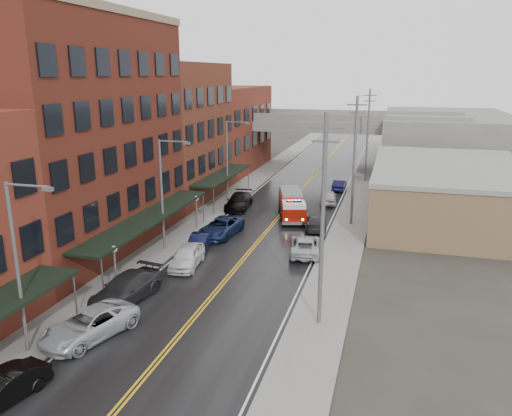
# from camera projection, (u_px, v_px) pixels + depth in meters

# --- Properties ---
(road) EXTENTS (11.00, 160.00, 0.02)m
(road) POSITION_uv_depth(u_px,v_px,m) (264.00, 235.00, 44.40)
(road) COLOR black
(road) RESTS_ON ground
(sidewalk_left) EXTENTS (3.00, 160.00, 0.15)m
(sidewalk_left) POSITION_uv_depth(u_px,v_px,m) (188.00, 227.00, 46.28)
(sidewalk_left) COLOR slate
(sidewalk_left) RESTS_ON ground
(sidewalk_right) EXTENTS (3.00, 160.00, 0.15)m
(sidewalk_right) POSITION_uv_depth(u_px,v_px,m) (347.00, 241.00, 42.49)
(sidewalk_right) COLOR slate
(sidewalk_right) RESTS_ON ground
(curb_left) EXTENTS (0.30, 160.00, 0.15)m
(curb_left) POSITION_uv_depth(u_px,v_px,m) (205.00, 229.00, 45.85)
(curb_left) COLOR gray
(curb_left) RESTS_ON ground
(curb_right) EXTENTS (0.30, 160.00, 0.15)m
(curb_right) POSITION_uv_depth(u_px,v_px,m) (327.00, 240.00, 42.92)
(curb_right) COLOR gray
(curb_right) RESTS_ON ground
(brick_building_b) EXTENTS (9.00, 20.00, 18.00)m
(brick_building_b) POSITION_uv_depth(u_px,v_px,m) (77.00, 138.00, 38.99)
(brick_building_b) COLOR #532115
(brick_building_b) RESTS_ON ground
(brick_building_c) EXTENTS (9.00, 15.00, 15.00)m
(brick_building_c) POSITION_uv_depth(u_px,v_px,m) (173.00, 133.00, 55.65)
(brick_building_c) COLOR brown
(brick_building_c) RESTS_ON ground
(brick_building_far) EXTENTS (9.00, 20.00, 12.00)m
(brick_building_far) POSITION_uv_depth(u_px,v_px,m) (225.00, 129.00, 72.31)
(brick_building_far) COLOR brown
(brick_building_far) RESTS_ON ground
(tan_building) EXTENTS (14.00, 22.00, 5.00)m
(tan_building) POSITION_uv_depth(u_px,v_px,m) (448.00, 194.00, 48.89)
(tan_building) COLOR brown
(tan_building) RESTS_ON ground
(right_far_block) EXTENTS (18.00, 30.00, 8.00)m
(right_far_block) POSITION_uv_depth(u_px,v_px,m) (445.00, 140.00, 75.86)
(right_far_block) COLOR slate
(right_far_block) RESTS_ON ground
(awning_1) EXTENTS (2.60, 18.00, 3.09)m
(awning_1) POSITION_uv_depth(u_px,v_px,m) (149.00, 217.00, 39.06)
(awning_1) COLOR black
(awning_1) RESTS_ON ground
(awning_2) EXTENTS (2.60, 13.00, 3.09)m
(awning_2) POSITION_uv_depth(u_px,v_px,m) (223.00, 175.00, 55.32)
(awning_2) COLOR black
(awning_2) RESTS_ON ground
(globe_lamp_1) EXTENTS (0.44, 0.44, 3.12)m
(globe_lamp_1) POSITION_uv_depth(u_px,v_px,m) (115.00, 258.00, 32.45)
(globe_lamp_1) COLOR #59595B
(globe_lamp_1) RESTS_ON ground
(globe_lamp_2) EXTENTS (0.44, 0.44, 3.12)m
(globe_lamp_2) POSITION_uv_depth(u_px,v_px,m) (196.00, 205.00, 45.46)
(globe_lamp_2) COLOR #59595B
(globe_lamp_2) RESTS_ON ground
(street_lamp_0) EXTENTS (2.64, 0.22, 9.00)m
(street_lamp_0) POSITION_uv_depth(u_px,v_px,m) (20.00, 259.00, 24.30)
(street_lamp_0) COLOR #59595B
(street_lamp_0) RESTS_ON ground
(street_lamp_1) EXTENTS (2.64, 0.22, 9.00)m
(street_lamp_1) POSITION_uv_depth(u_px,v_px,m) (164.00, 188.00, 39.17)
(street_lamp_1) COLOR #59595B
(street_lamp_1) RESTS_ON ground
(street_lamp_2) EXTENTS (2.64, 0.22, 9.00)m
(street_lamp_2) POSITION_uv_depth(u_px,v_px,m) (229.00, 156.00, 54.04)
(street_lamp_2) COLOR #59595B
(street_lamp_2) RESTS_ON ground
(utility_pole_0) EXTENTS (1.80, 0.24, 12.00)m
(utility_pole_0) POSITION_uv_depth(u_px,v_px,m) (323.00, 219.00, 26.94)
(utility_pole_0) COLOR #59595B
(utility_pole_0) RESTS_ON ground
(utility_pole_1) EXTENTS (1.80, 0.24, 12.00)m
(utility_pole_1) POSITION_uv_depth(u_px,v_px,m) (354.00, 159.00, 45.53)
(utility_pole_1) COLOR #59595B
(utility_pole_1) RESTS_ON ground
(utility_pole_2) EXTENTS (1.80, 0.24, 12.00)m
(utility_pole_2) POSITION_uv_depth(u_px,v_px,m) (368.00, 134.00, 64.12)
(utility_pole_2) COLOR #59595B
(utility_pole_2) RESTS_ON ground
(overpass) EXTENTS (40.00, 10.00, 7.50)m
(overpass) POSITION_uv_depth(u_px,v_px,m) (320.00, 129.00, 72.58)
(overpass) COLOR slate
(overpass) RESTS_ON ground
(fire_truck) EXTENTS (4.29, 7.40, 2.58)m
(fire_truck) POSITION_uv_depth(u_px,v_px,m) (292.00, 204.00, 49.29)
(fire_truck) COLOR maroon
(fire_truck) RESTS_ON ground
(parked_car_left_1) EXTENTS (2.36, 4.43, 1.39)m
(parked_car_left_1) POSITION_uv_depth(u_px,v_px,m) (2.00, 389.00, 21.63)
(parked_car_left_1) COLOR black
(parked_car_left_1) RESTS_ON ground
(parked_car_left_2) EXTENTS (4.17, 6.08, 1.55)m
(parked_car_left_2) POSITION_uv_depth(u_px,v_px,m) (89.00, 325.00, 26.99)
(parked_car_left_2) COLOR #B1B5B9
(parked_car_left_2) RESTS_ON ground
(parked_car_left_3) EXTENTS (3.10, 5.98, 1.66)m
(parked_car_left_3) POSITION_uv_depth(u_px,v_px,m) (126.00, 289.00, 31.36)
(parked_car_left_3) COLOR #252527
(parked_car_left_3) RESTS_ON ground
(parked_car_left_4) EXTENTS (2.38, 4.82, 1.58)m
(parked_car_left_4) POSITION_uv_depth(u_px,v_px,m) (187.00, 256.00, 36.95)
(parked_car_left_4) COLOR white
(parked_car_left_4) RESTS_ON ground
(parked_car_left_5) EXTENTS (1.98, 4.29, 1.36)m
(parked_car_left_5) POSITION_uv_depth(u_px,v_px,m) (199.00, 243.00, 40.22)
(parked_car_left_5) COLOR black
(parked_car_left_5) RESTS_ON ground
(parked_car_left_6) EXTENTS (3.09, 5.81, 1.55)m
(parked_car_left_6) POSITION_uv_depth(u_px,v_px,m) (221.00, 227.00, 44.02)
(parked_car_left_6) COLOR #132348
(parked_car_left_6) RESTS_ON ground
(parked_car_left_7) EXTENTS (2.70, 5.68, 1.60)m
(parked_car_left_7) POSITION_uv_depth(u_px,v_px,m) (239.00, 201.00, 52.78)
(parked_car_left_7) COLOR black
(parked_car_left_7) RESTS_ON ground
(parked_car_right_0) EXTENTS (3.23, 5.50, 1.44)m
(parked_car_right_0) POSITION_uv_depth(u_px,v_px,m) (305.00, 245.00, 39.56)
(parked_car_right_0) COLOR #ACB0B5
(parked_car_right_0) RESTS_ON ground
(parked_car_right_1) EXTENTS (2.54, 4.90, 1.36)m
(parked_car_right_1) POSITION_uv_depth(u_px,v_px,m) (316.00, 222.00, 45.95)
(parked_car_right_1) COLOR #29292C
(parked_car_right_1) RESTS_ON ground
(parked_car_right_2) EXTENTS (2.33, 4.60, 1.50)m
(parked_car_right_2) POSITION_uv_depth(u_px,v_px,m) (328.00, 197.00, 54.82)
(parked_car_right_2) COLOR #B7B7B7
(parked_car_right_2) RESTS_ON ground
(parked_car_right_3) EXTENTS (1.44, 4.04, 1.33)m
(parked_car_right_3) POSITION_uv_depth(u_px,v_px,m) (339.00, 185.00, 61.01)
(parked_car_right_3) COLOR black
(parked_car_right_3) RESTS_ON ground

